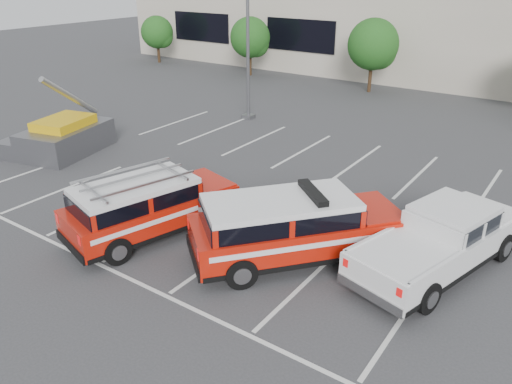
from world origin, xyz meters
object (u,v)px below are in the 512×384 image
tree_far_left (158,33)px  tree_mid_left (375,46)px  light_pole_left (248,22)px  utility_rig (62,137)px  white_pickup (439,246)px  tree_left (251,39)px  fire_chief_suv (294,232)px  convention_building (494,13)px  ladder_suv (149,210)px

tree_far_left → tree_mid_left: bearing=0.0°
light_pole_left → utility_rig: bearing=-111.1°
white_pickup → tree_left: bearing=152.0°
light_pole_left → fire_chief_suv: bearing=-49.2°
tree_mid_left → white_pickup: (10.30, -19.49, -2.31)m
convention_building → fire_chief_suv: (1.59, -31.18, -3.84)m
tree_far_left → light_pole_left: (16.91, -10.05, 2.68)m
ladder_suv → utility_rig: (-8.90, 3.17, -0.12)m
convention_building → tree_far_left: 27.03m
tree_far_left → light_pole_left: bearing=-30.7°
convention_building → light_pole_left: bearing=-112.4°
tree_mid_left → ladder_suv: tree_mid_left is taller
convention_building → light_pole_left: convention_building is taller
white_pickup → ladder_suv: bearing=-142.6°
fire_chief_suv → ladder_suv: bearing=-123.5°
tree_mid_left → ladder_suv: size_ratio=0.84×
ladder_suv → convention_building: bearing=100.4°
tree_far_left → utility_rig: size_ratio=0.84×
tree_far_left → white_pickup: tree_far_left is taller
white_pickup → convention_building: bearing=115.9°
convention_building → tree_left: bearing=-146.9°
tree_mid_left → fire_chief_suv: (6.68, -21.36, -2.16)m
tree_mid_left → fire_chief_suv: bearing=-72.6°
tree_far_left → light_pole_left: size_ratio=0.39×
ladder_suv → utility_rig: 9.45m
tree_far_left → white_pickup: size_ratio=0.64×
fire_chief_suv → tree_mid_left: bearing=147.2°
white_pickup → utility_rig: bearing=-164.0°
fire_chief_suv → convention_building: bearing=132.8°
convention_building → ladder_suv: convention_building is taller
tree_far_left → utility_rig: (13.25, -19.55, -1.77)m
tree_far_left → utility_rig: tree_far_left is taller
tree_far_left → fire_chief_suv: bearing=-38.7°
convention_building → tree_far_left: size_ratio=15.04×
convention_building → ladder_suv: 32.90m
convention_building → tree_left: 18.11m
tree_far_left → tree_left: bearing=0.0°
tree_far_left → utility_rig: 23.68m
convention_building → ladder_suv: (-2.94, -32.54, -3.87)m
light_pole_left → tree_mid_left: bearing=72.9°
convention_building → tree_mid_left: size_ratio=12.38×
tree_left → light_pole_left: 12.43m
tree_mid_left → fire_chief_suv: size_ratio=0.79×
utility_rig → ladder_suv: bearing=-32.9°
tree_far_left → ladder_suv: size_ratio=0.69×
tree_left → fire_chief_suv: (16.68, -21.36, -1.89)m
light_pole_left → fire_chief_suv: size_ratio=1.67×
tree_left → ladder_suv: size_ratio=0.77×
white_pickup → ladder_suv: size_ratio=1.09×
tree_left → ladder_suv: 25.84m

